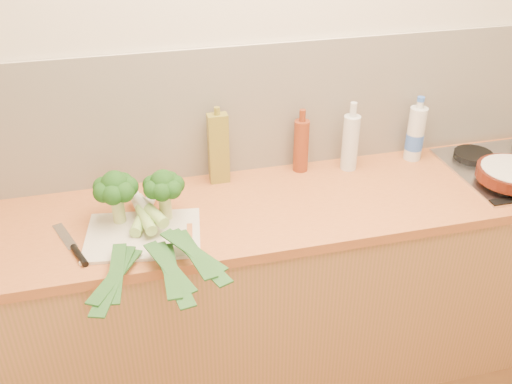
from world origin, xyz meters
TOP-DOWN VIEW (x-y plane):
  - room_shell at (0.00, 1.49)m, footprint 3.50×3.50m
  - counter at (0.00, 1.20)m, footprint 3.20×0.62m
  - chopping_board at (-0.59, 1.09)m, footprint 0.44×0.35m
  - broccoli_left at (-0.66, 1.20)m, footprint 0.16×0.16m
  - broccoli_right at (-0.50, 1.18)m, footprint 0.15×0.15m
  - leek_front at (-0.61, 1.08)m, footprint 0.28×0.69m
  - leek_mid at (-0.56, 1.05)m, footprint 0.17×0.70m
  - leek_back at (-0.50, 1.02)m, footprint 0.26×0.58m
  - chefs_knife at (-0.82, 1.06)m, footprint 0.13×0.29m
  - oil_tin at (-0.25, 1.42)m, footprint 0.08×0.05m
  - glass_bottle at (0.31, 1.39)m, footprint 0.07×0.07m
  - amber_bottle at (0.10, 1.43)m, footprint 0.06×0.06m
  - water_bottle at (0.62, 1.41)m, footprint 0.08×0.08m

SIDE VIEW (x-z plane):
  - counter at x=0.00m, z-range 0.00..0.90m
  - chopping_board at x=-0.59m, z-range 0.90..0.91m
  - chefs_knife at x=-0.82m, z-range 0.90..0.92m
  - leek_front at x=-0.61m, z-range 0.91..0.96m
  - leek_mid at x=-0.56m, z-range 0.93..0.97m
  - leek_back at x=-0.50m, z-range 0.95..0.99m
  - water_bottle at x=0.62m, z-range 0.88..1.15m
  - amber_bottle at x=0.10m, z-range 0.88..1.16m
  - glass_bottle at x=0.31m, z-range 0.88..1.18m
  - broccoli_right at x=-0.50m, z-range 0.95..1.15m
  - oil_tin at x=-0.25m, z-range 0.89..1.21m
  - broccoli_left at x=-0.66m, z-range 0.95..1.15m
  - room_shell at x=0.00m, z-range -0.58..2.92m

